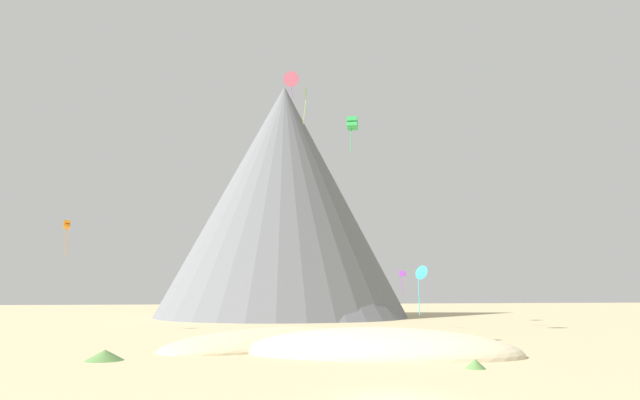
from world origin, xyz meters
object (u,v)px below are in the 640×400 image
kite_green_mid (352,124)px  kite_lime_high (306,93)px  kite_cyan_low (420,273)px  kite_orange_low (67,225)px  bush_far_right (475,364)px  kite_rainbow_high (291,79)px  rock_massif (293,215)px  kite_violet_low (402,277)px  bush_scatter_east (105,355)px  bush_low_patch (330,351)px

kite_green_mid → kite_lime_high: size_ratio=0.72×
kite_green_mid → kite_cyan_low: (3.83, -11.49, -18.45)m
kite_orange_low → bush_far_right: bearing=-64.5°
kite_rainbow_high → rock_massif: bearing=-85.0°
kite_cyan_low → kite_orange_low: size_ratio=1.08×
kite_lime_high → kite_violet_low: (11.52, -9.38, -28.21)m
bush_scatter_east → kite_green_mid: (23.17, 20.32, 24.71)m
kite_cyan_low → kite_rainbow_high: 31.52m
kite_violet_low → kite_rainbow_high: (-15.43, -3.40, 25.08)m
kite_orange_low → kite_violet_low: (43.01, -3.51, -6.32)m
kite_orange_low → kite_lime_high: bearing=-5.7°
bush_far_right → rock_massif: (-2.06, 75.25, 19.95)m
kite_orange_low → kite_rainbow_high: (27.58, -6.91, 18.75)m
bush_scatter_east → bush_low_patch: (16.50, 1.40, -0.14)m
bush_low_patch → kite_green_mid: bearing=70.6°
rock_massif → kite_orange_low: 49.32m
kite_lime_high → kite_green_mid: bearing=-157.6°
bush_scatter_east → kite_lime_high: size_ratio=0.44×
rock_massif → kite_green_mid: rock_massif is taller
bush_scatter_east → kite_cyan_low: bearing=18.1°
bush_scatter_east → rock_massif: 73.00m
bush_scatter_east → kite_orange_low: bearing=110.3°
bush_far_right → kite_green_mid: bearing=91.5°
kite_lime_high → rock_massif: bearing=8.0°
kite_cyan_low → bush_low_patch: bearing=-85.4°
kite_green_mid → kite_violet_low: kite_green_mid is taller
kite_violet_low → kite_green_mid: bearing=-50.8°
bush_scatter_east → kite_cyan_low: 29.08m
kite_lime_high → kite_rainbow_high: kite_lime_high is taller
kite_green_mid → kite_lime_high: kite_lime_high is taller
kite_lime_high → kite_rainbow_high: size_ratio=1.71×
bush_low_patch → bush_far_right: 12.38m
bush_low_patch → bush_scatter_east: bearing=-175.1°
bush_scatter_east → kite_orange_low: size_ratio=0.60×
kite_violet_low → kite_rainbow_high: kite_rainbow_high is taller
kite_green_mid → kite_rainbow_high: kite_rainbow_high is taller
bush_scatter_east → bush_far_right: size_ratio=2.09×
rock_massif → kite_green_mid: bearing=-88.4°
bush_scatter_east → kite_green_mid: bearing=41.3°
kite_rainbow_high → kite_orange_low: bearing=-1.3°
bush_low_patch → kite_rainbow_high: kite_rainbow_high is taller
kite_green_mid → kite_rainbow_high: (-7.08, 3.92, 6.78)m
bush_low_patch → kite_orange_low: 42.84m
bush_far_right → kite_cyan_low: 18.70m
bush_scatter_east → kite_rainbow_high: size_ratio=0.75×
bush_far_right → kite_orange_low: 54.70m
kite_cyan_low → rock_massif: bearing=154.4°
kite_rainbow_high → bush_scatter_east: bearing=69.2°
kite_cyan_low → kite_rainbow_high: bearing=-175.4°
kite_orange_low → kite_cyan_low: bearing=-46.4°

